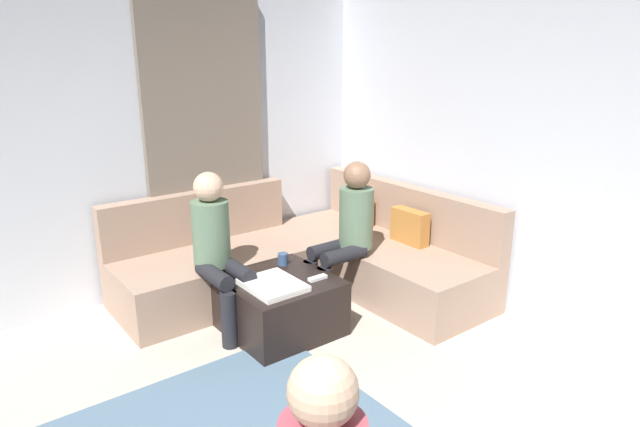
% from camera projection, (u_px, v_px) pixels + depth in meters
% --- Properties ---
extents(wall_back, '(6.00, 0.12, 2.70)m').
position_uv_depth(wall_back, '(632.00, 162.00, 3.54)').
color(wall_back, silver).
rests_on(wall_back, ground_plane).
extents(wall_left, '(0.12, 6.00, 2.70)m').
position_uv_depth(wall_left, '(40.00, 148.00, 4.07)').
color(wall_left, silver).
rests_on(wall_left, ground_plane).
extents(curtain_panel, '(0.06, 1.10, 2.50)m').
position_uv_depth(curtain_panel, '(206.00, 145.00, 4.78)').
color(curtain_panel, '#726659').
rests_on(curtain_panel, ground_plane).
extents(sectional_couch, '(2.10, 2.55, 0.87)m').
position_uv_depth(sectional_couch, '(311.00, 259.00, 4.81)').
color(sectional_couch, '#9E7F6B').
rests_on(sectional_couch, ground_plane).
extents(ottoman, '(0.76, 0.76, 0.42)m').
position_uv_depth(ottoman, '(280.00, 305.00, 4.10)').
color(ottoman, black).
rests_on(ottoman, ground_plane).
extents(folded_blanket, '(0.44, 0.36, 0.04)m').
position_uv_depth(folded_blanket, '(273.00, 285.00, 3.89)').
color(folded_blanket, white).
rests_on(folded_blanket, ottoman).
extents(coffee_mug, '(0.08, 0.08, 0.10)m').
position_uv_depth(coffee_mug, '(283.00, 259.00, 4.30)').
color(coffee_mug, '#334C72').
rests_on(coffee_mug, ottoman).
extents(game_remote, '(0.05, 0.15, 0.02)m').
position_uv_depth(game_remote, '(318.00, 278.00, 4.02)').
color(game_remote, white).
rests_on(game_remote, ottoman).
extents(person_on_couch_back, '(0.30, 0.60, 1.20)m').
position_uv_depth(person_on_couch_back, '(347.00, 229.00, 4.42)').
color(person_on_couch_back, black).
rests_on(person_on_couch_back, ground_plane).
extents(person_on_couch_side, '(0.60, 0.30, 1.20)m').
position_uv_depth(person_on_couch_side, '(218.00, 246.00, 4.03)').
color(person_on_couch_side, black).
rests_on(person_on_couch_side, ground_plane).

